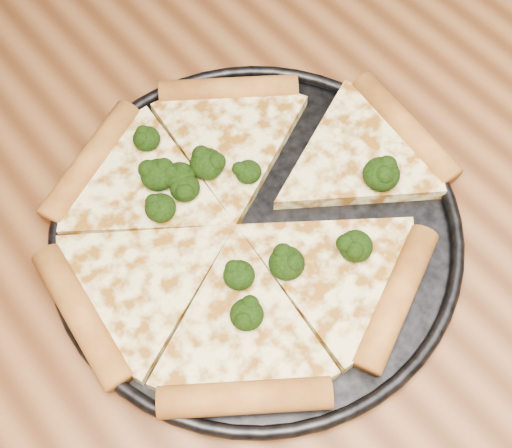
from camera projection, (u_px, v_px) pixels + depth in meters
dining_table at (191, 391)px, 0.58m from camera, size 1.20×0.90×0.75m
pizza_pan at (256, 229)px, 0.54m from camera, size 0.33×0.33×0.02m
pizza at (242, 222)px, 0.53m from camera, size 0.34×0.32×0.02m
broccoli_florets at (241, 205)px, 0.53m from camera, size 0.18×0.21×0.02m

